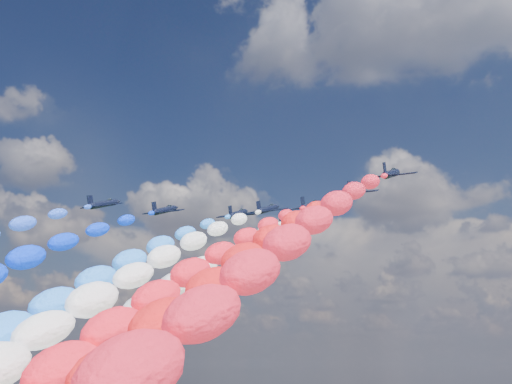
% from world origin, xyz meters
% --- Properties ---
extents(jet_0, '(9.30, 12.70, 6.48)m').
position_xyz_m(jet_0, '(-30.82, -7.53, 92.70)').
color(jet_0, black).
extents(jet_1, '(9.82, 13.08, 6.48)m').
position_xyz_m(jet_1, '(-22.17, 3.15, 92.70)').
color(jet_1, black).
extents(jet_2, '(10.15, 13.31, 6.48)m').
position_xyz_m(jet_2, '(-9.06, 13.57, 92.70)').
color(jet_2, black).
extents(trail_2, '(7.20, 123.58, 64.20)m').
position_xyz_m(trail_2, '(-9.06, -49.64, 62.56)').
color(trail_2, '#2D81FE').
extents(jet_3, '(9.73, 13.01, 6.48)m').
position_xyz_m(jet_3, '(-0.96, 12.11, 92.70)').
color(jet_3, black).
extents(trail_3, '(7.20, 123.58, 64.20)m').
position_xyz_m(trail_3, '(-0.96, -51.10, 62.56)').
color(trail_3, white).
extents(jet_4, '(9.45, 12.81, 6.48)m').
position_xyz_m(jet_4, '(-1.74, 25.80, 92.70)').
color(jet_4, black).
extents(trail_4, '(7.20, 123.58, 64.20)m').
position_xyz_m(trail_4, '(-1.74, -37.41, 62.56)').
color(trail_4, silver).
extents(jet_5, '(9.82, 13.08, 6.48)m').
position_xyz_m(jet_5, '(9.09, 12.74, 92.70)').
color(jet_5, black).
extents(trail_5, '(7.20, 123.58, 64.20)m').
position_xyz_m(trail_5, '(9.09, -50.47, 62.56)').
color(trail_5, '#FB1B2E').
extents(jet_6, '(9.90, 13.14, 6.48)m').
position_xyz_m(jet_6, '(21.55, 4.38, 92.70)').
color(jet_6, black).
extents(trail_6, '(7.20, 123.58, 64.20)m').
position_xyz_m(trail_6, '(21.55, -58.83, 62.56)').
color(trail_6, red).
extents(jet_7, '(9.31, 12.71, 6.48)m').
position_xyz_m(jet_7, '(31.20, -5.03, 92.70)').
color(jet_7, black).
extents(trail_7, '(7.20, 123.58, 64.20)m').
position_xyz_m(trail_7, '(31.20, -68.23, 62.56)').
color(trail_7, red).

